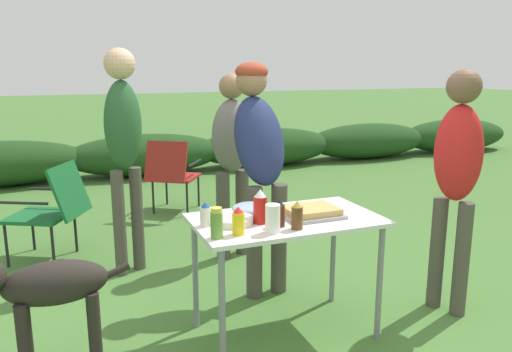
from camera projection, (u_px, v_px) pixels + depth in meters
The scene contains 20 objects.
ground_plane at pixel (285, 332), 3.10m from camera, with size 60.00×60.00×0.00m, color #477533.
shrub_hedge at pixel (146, 155), 7.60m from camera, with size 14.40×0.90×0.62m.
folding_table at pixel (286, 230), 2.96m from camera, with size 1.10×0.64×0.74m.
food_tray at pixel (311, 212), 2.97m from camera, with size 0.35×0.28×0.06m.
plate_stack at pixel (233, 220), 2.83m from camera, with size 0.23×0.23×0.04m, color white.
mixing_bowl at pixel (250, 208), 3.03m from camera, with size 0.23×0.23×0.06m, color #99B2CC.
paper_cup_stack at pixel (273, 219), 2.67m from camera, with size 0.08×0.08×0.16m, color white.
beer_bottle at pixel (297, 216), 2.73m from camera, with size 0.06×0.06×0.16m.
relish_jar at pixel (217, 223), 2.58m from camera, with size 0.07×0.07×0.16m.
bbq_sauce_bottle at pixel (279, 213), 2.77m from camera, with size 0.06×0.06×0.16m.
ketchup_bottle at pixel (260, 207), 2.83m from camera, with size 0.08×0.08×0.20m.
mayo_bottle at pixel (205, 215), 2.79m from camera, with size 0.06×0.06×0.14m.
mustard_bottle at pixel (238, 221), 2.64m from camera, with size 0.07×0.07×0.15m.
standing_person_in_red_jacket at pixel (259, 150), 3.51m from camera, with size 0.40×0.51×1.65m.
standing_person_with_beanie at pixel (124, 136), 3.80m from camera, with size 0.37×0.33×1.75m.
standing_person_in_dark_puffer at pixel (457, 168), 3.18m from camera, with size 0.32×0.37×1.60m.
standing_person_in_olive_jacket at pixel (232, 150), 4.17m from camera, with size 0.42×0.35×1.56m.
dog at pixel (47, 293), 2.49m from camera, with size 0.80×0.23×0.72m.
camp_chair_green_behind_table at pixel (52, 207), 4.17m from camera, with size 0.74×0.68×0.83m.
camp_chair_near_hedge at pixel (172, 172), 5.56m from camera, with size 0.71×0.75×0.83m.
Camera 1 is at (-1.21, -2.56, 1.61)m, focal length 35.00 mm.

